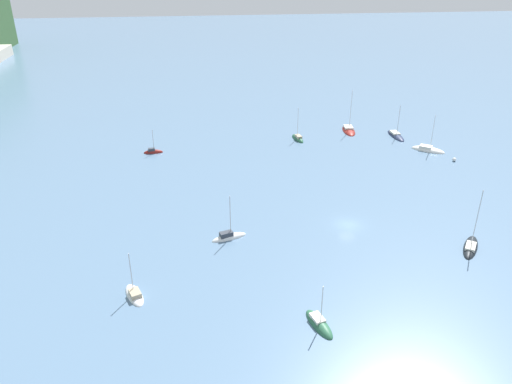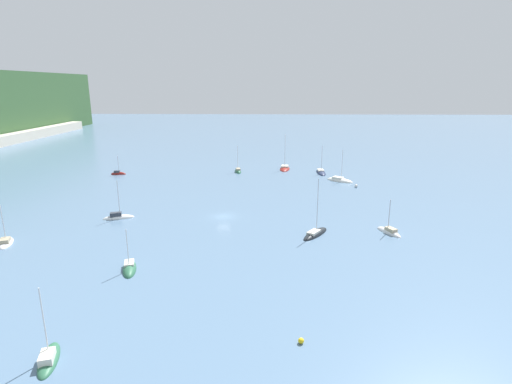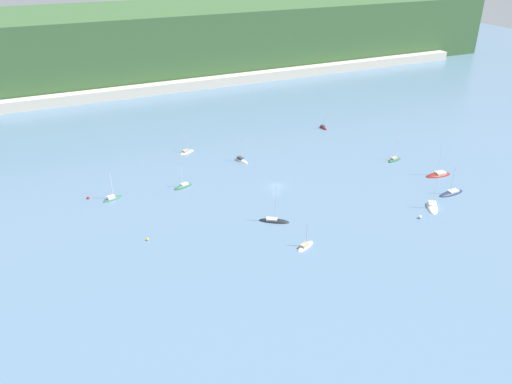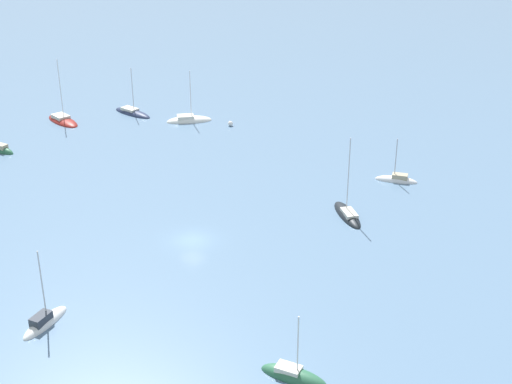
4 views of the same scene
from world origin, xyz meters
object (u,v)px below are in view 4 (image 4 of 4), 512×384
object	(u,v)px
sailboat_0	(189,121)
mooring_buoy_1	(230,124)
sailboat_2	(45,323)
sailboat_10	(293,377)
sailboat_4	(132,113)
sailboat_6	(63,121)
sailboat_5	(396,180)
sailboat_1	(347,215)

from	to	relation	value
sailboat_0	mooring_buoy_1	distance (m)	7.80
sailboat_2	sailboat_10	xyz separation A→B (m)	(-23.11, -10.23, -0.08)
sailboat_4	sailboat_6	bearing A→B (deg)	-118.92
sailboat_0	sailboat_4	distance (m)	11.46
sailboat_0	sailboat_5	world-z (taller)	sailboat_0
mooring_buoy_1	sailboat_0	bearing A→B (deg)	23.92
sailboat_4	mooring_buoy_1	distance (m)	19.25
sailboat_0	sailboat_5	size ratio (longest dim) A/B	1.41
sailboat_10	mooring_buoy_1	bearing A→B (deg)	122.10
sailboat_10	mooring_buoy_1	world-z (taller)	sailboat_10
sailboat_6	mooring_buoy_1	distance (m)	29.66
sailboat_4	sailboat_10	xyz separation A→B (m)	(-68.42, 36.86, -0.01)
sailboat_1	sailboat_2	size ratio (longest dim) A/B	1.29
sailboat_4	sailboat_5	size ratio (longest dim) A/B	1.31
sailboat_0	sailboat_10	world-z (taller)	sailboat_0
sailboat_2	sailboat_6	bearing A→B (deg)	36.80
sailboat_1	sailboat_5	xyz separation A→B (m)	(1.34, -13.79, 0.02)
sailboat_1	sailboat_6	world-z (taller)	sailboat_6
sailboat_1	sailboat_6	distance (m)	58.88
sailboat_0	sailboat_1	xyz separation A→B (m)	(-42.51, 11.68, 0.01)
sailboat_1	sailboat_4	distance (m)	53.80
sailboat_1	sailboat_4	size ratio (longest dim) A/B	1.21
sailboat_1	sailboat_5	distance (m)	13.85
sailboat_5	sailboat_6	size ratio (longest dim) A/B	0.59
sailboat_10	sailboat_5	bearing A→B (deg)	94.17
sailboat_5	sailboat_10	bearing A→B (deg)	84.97
sailboat_0	sailboat_4	world-z (taller)	sailboat_0
sailboat_4	mooring_buoy_1	bearing A→B (deg)	19.56
sailboat_2	sailboat_5	distance (m)	53.62
sailboat_2	sailboat_6	size ratio (longest dim) A/B	0.73
sailboat_0	sailboat_1	distance (m)	44.09
sailboat_1	sailboat_10	xyz separation A→B (m)	(-15.17, 29.20, -0.02)
sailboat_1	sailboat_10	bearing A→B (deg)	151.83
sailboat_10	sailboat_2	bearing A→B (deg)	-172.97
sailboat_10	mooring_buoy_1	xyz separation A→B (m)	(50.56, -44.04, 0.36)
sailboat_6	sailboat_10	bearing A→B (deg)	-13.40
sailboat_1	sailboat_2	world-z (taller)	sailboat_1
sailboat_1	mooring_buoy_1	size ratio (longest dim) A/B	13.04
sailboat_5	mooring_buoy_1	bearing A→B (deg)	-27.82
sailboat_0	sailboat_10	size ratio (longest dim) A/B	1.35
sailboat_10	sailboat_1	bearing A→B (deg)	100.61
sailboat_0	sailboat_4	bearing A→B (deg)	147.70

